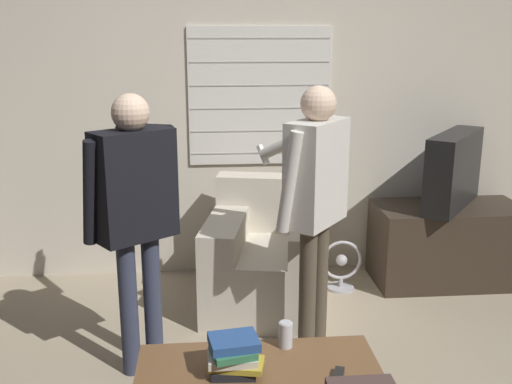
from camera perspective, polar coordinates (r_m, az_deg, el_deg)
wall_back at (r=4.57m, az=-1.27°, el=7.83°), size 5.20×0.08×2.55m
armchair_beige at (r=4.17m, az=1.20°, el=-6.23°), size 0.97×1.05×0.85m
coffee_table at (r=2.75m, az=0.30°, el=-17.40°), size 1.08×0.55×0.41m
tv_stand at (r=4.76m, az=17.74°, el=-4.74°), size 1.09×0.55×0.60m
tv at (r=4.61m, az=18.27°, el=2.00°), size 0.65×0.76×0.55m
person_left_standing at (r=3.23m, az=-11.53°, el=-0.88°), size 0.51×0.81×1.55m
person_right_standing at (r=3.40m, az=5.59°, el=0.32°), size 0.51×0.77×1.57m
book_stack at (r=2.67m, az=-2.13°, el=-15.33°), size 0.26×0.21×0.16m
soda_can at (r=2.88m, az=2.83°, el=-13.40°), size 0.07×0.07×0.13m
spare_remote at (r=2.69m, az=7.84°, el=-17.03°), size 0.08×0.14×0.02m
floor_fan at (r=4.48m, az=8.14°, el=-7.05°), size 0.30×0.20×0.38m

